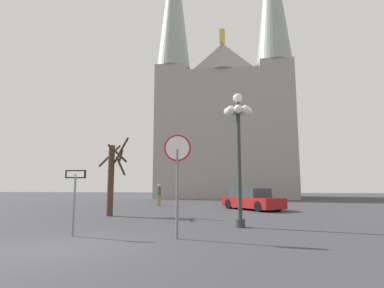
# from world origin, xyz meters

# --- Properties ---
(ground_plane) EXTENTS (120.00, 120.00, 0.00)m
(ground_plane) POSITION_xyz_m (0.00, 0.00, 0.00)
(ground_plane) COLOR #38383D
(cathedral) EXTENTS (16.86, 13.43, 35.95)m
(cathedral) POSITION_xyz_m (3.24, 32.07, 10.53)
(cathedral) COLOR gray
(cathedral) RESTS_ON ground
(stop_sign) EXTENTS (0.83, 0.08, 3.12)m
(stop_sign) POSITION_xyz_m (2.56, 1.66, 2.21)
(stop_sign) COLOR slate
(stop_sign) RESTS_ON ground
(one_way_arrow_sign) EXTENTS (0.68, 0.07, 2.05)m
(one_way_arrow_sign) POSITION_xyz_m (-0.74, 1.67, 1.34)
(one_way_arrow_sign) COLOR slate
(one_way_arrow_sign) RESTS_ON ground
(street_lamp) EXTENTS (1.12, 1.12, 5.22)m
(street_lamp) POSITION_xyz_m (4.48, 4.44, 3.73)
(street_lamp) COLOR #2D3833
(street_lamp) RESTS_ON ground
(bare_tree) EXTENTS (1.77, 1.79, 4.10)m
(bare_tree) POSITION_xyz_m (-2.07, 7.82, 2.11)
(bare_tree) COLOR #473323
(bare_tree) RESTS_ON ground
(parked_car_near_red) EXTENTS (4.04, 4.58, 1.39)m
(parked_car_near_red) POSITION_xyz_m (5.41, 13.02, 0.65)
(parked_car_near_red) COLOR maroon
(parked_car_near_red) RESTS_ON ground
(pedestrian_walking) EXTENTS (0.32, 0.32, 1.68)m
(pedestrian_walking) POSITION_xyz_m (-1.46, 15.57, 1.02)
(pedestrian_walking) COLOR olive
(pedestrian_walking) RESTS_ON ground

